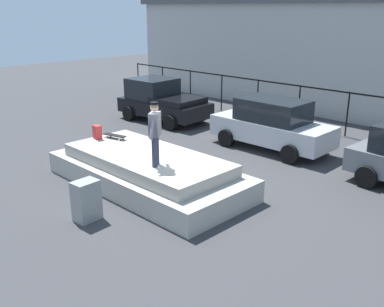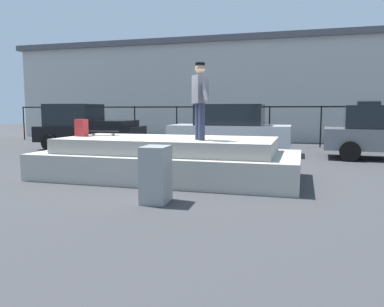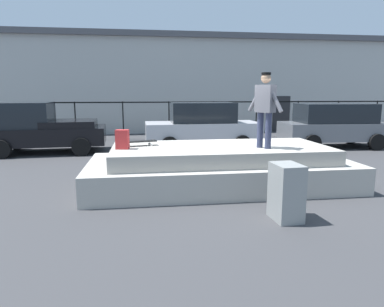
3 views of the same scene
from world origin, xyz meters
name	(u,v)px [view 3 (image 3 of 3)]	position (x,y,z in m)	size (l,w,h in m)	color
ground_plane	(238,181)	(0.00, 0.00, 0.00)	(60.00, 60.00, 0.00)	#38383A
concrete_ledge	(220,167)	(-0.55, -0.33, 0.44)	(6.15, 2.80, 0.96)	#ADA89E
skateboarder	(265,105)	(0.36, -0.78, 1.92)	(0.61, 0.80, 1.68)	#2D334C
skateboard	(139,142)	(-2.44, -0.07, 1.06)	(0.83, 0.37, 0.12)	black
backpack	(122,139)	(-2.81, -0.46, 1.17)	(0.28, 0.20, 0.43)	red
car_black_pickup_near	(42,128)	(-6.03, 5.06, 0.91)	(4.29, 2.40, 1.85)	black
car_silver_sedan_mid	(202,126)	(-0.06, 5.03, 0.91)	(4.41, 2.03, 1.82)	#B7B7BC
car_grey_hatchback_far	(334,124)	(5.31, 4.79, 0.93)	(4.23, 2.24, 1.76)	slate
utility_box	(286,192)	(0.09, -2.75, 0.50)	(0.44, 0.60, 1.00)	gray
fence_row	(191,112)	(0.00, 8.48, 1.26)	(24.06, 0.06, 1.78)	black
warehouse_building	(178,85)	(0.00, 14.94, 2.69)	(27.83, 9.05, 5.37)	#B2B2AD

